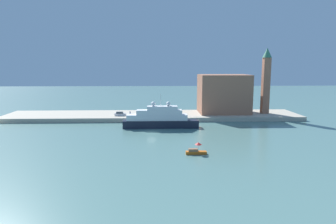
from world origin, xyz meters
TOP-DOWN VIEW (x-y plane):
  - ground at (0.00, 0.00)m, footprint 400.00×400.00m
  - quay_dock at (0.00, 25.52)m, footprint 110.00×19.04m
  - large_yacht at (2.52, 6.88)m, footprint 24.00×3.81m
  - small_motorboat at (10.44, -22.36)m, footprint 4.67×1.55m
  - harbor_building at (27.40, 27.31)m, footprint 18.78×14.07m
  - bell_tower at (42.91, 25.19)m, footprint 3.41×3.41m
  - parked_car at (-11.82, 21.46)m, footprint 4.04×1.83m
  - person_figure at (-8.14, 21.13)m, footprint 0.36×0.36m
  - mooring_bollard at (5.02, 17.53)m, footprint 0.49×0.49m

SIDE VIEW (x-z plane):
  - ground at x=0.00m, z-range 0.00..0.00m
  - quay_dock at x=0.00m, z-range 0.00..1.54m
  - small_motorboat at x=10.44m, z-range -0.48..2.24m
  - mooring_bollard at x=5.02m, z-range 1.54..2.14m
  - parked_car at x=-11.82m, z-range 1.45..2.83m
  - person_figure at x=-8.14m, z-range 1.48..3.27m
  - large_yacht at x=2.52m, z-range -2.61..8.29m
  - harbor_building at x=27.40m, z-range 1.54..16.21m
  - bell_tower at x=42.91m, z-range 2.50..27.14m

